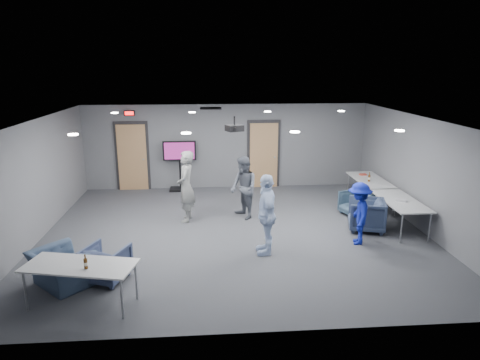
{
  "coord_description": "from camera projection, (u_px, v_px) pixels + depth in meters",
  "views": [
    {
      "loc": [
        -0.62,
        -9.56,
        3.87
      ],
      "look_at": [
        0.15,
        0.37,
        1.2
      ],
      "focal_mm": 32.0,
      "sensor_mm": 36.0,
      "label": 1
    }
  ],
  "objects": [
    {
      "name": "wrapper",
      "position": [
        401.0,
        200.0,
        10.23
      ],
      "size": [
        0.29,
        0.25,
        0.05
      ],
      "primitive_type": "cube",
      "rotation": [
        0.0,
        0.0,
        -0.44
      ],
      "color": "silver",
      "rests_on": "table_right_b"
    },
    {
      "name": "person_d",
      "position": [
        359.0,
        213.0,
        9.46
      ],
      "size": [
        0.73,
        1.01,
        1.41
      ],
      "primitive_type": "imported",
      "rotation": [
        0.0,
        0.0,
        -1.82
      ],
      "color": "navy",
      "rests_on": "floor"
    },
    {
      "name": "bottle_right",
      "position": [
        369.0,
        178.0,
        11.94
      ],
      "size": [
        0.07,
        0.07,
        0.27
      ],
      "color": "#502D0D",
      "rests_on": "table_right_a"
    },
    {
      "name": "table_right_b",
      "position": [
        400.0,
        201.0,
        10.35
      ],
      "size": [
        0.81,
        1.95,
        0.73
      ],
      "rotation": [
        0.0,
        0.0,
        1.57
      ],
      "color": "silver",
      "rests_on": "floor"
    },
    {
      "name": "door_right",
      "position": [
        264.0,
        155.0,
        13.87
      ],
      "size": [
        1.06,
        0.17,
        2.24
      ],
      "color": "black",
      "rests_on": "wall_back"
    },
    {
      "name": "chair_right_a",
      "position": [
        355.0,
        204.0,
        11.38
      ],
      "size": [
        0.88,
        0.87,
        0.63
      ],
      "primitive_type": "imported",
      "rotation": [
        0.0,
        0.0,
        -1.23
      ],
      "color": "#374B5F",
      "rests_on": "floor"
    },
    {
      "name": "person_c",
      "position": [
        266.0,
        214.0,
        8.93
      ],
      "size": [
        0.43,
        1.02,
        1.73
      ],
      "primitive_type": "imported",
      "rotation": [
        0.0,
        0.0,
        -1.58
      ],
      "color": "#C4D9FD",
      "rests_on": "floor"
    },
    {
      "name": "person_b",
      "position": [
        244.0,
        188.0,
        11.04
      ],
      "size": [
        0.87,
        0.97,
        1.63
      ],
      "primitive_type": "imported",
      "rotation": [
        0.0,
        0.0,
        -1.18
      ],
      "color": "#565C67",
      "rests_on": "floor"
    },
    {
      "name": "ceiling",
      "position": [
        235.0,
        120.0,
        9.55
      ],
      "size": [
        9.0,
        9.0,
        0.0
      ],
      "primitive_type": "plane",
      "rotation": [
        3.14,
        0.0,
        0.0
      ],
      "color": "white",
      "rests_on": "wall_back"
    },
    {
      "name": "chair_front_b",
      "position": [
        62.0,
        268.0,
        7.72
      ],
      "size": [
        1.35,
        1.34,
        0.66
      ],
      "primitive_type": "imported",
      "rotation": [
        0.0,
        0.0,
        2.38
      ],
      "color": "#3A4B65",
      "rests_on": "floor"
    },
    {
      "name": "exit_sign",
      "position": [
        129.0,
        113.0,
        13.18
      ],
      "size": [
        0.32,
        0.08,
        0.16
      ],
      "color": "black",
      "rests_on": "wall_back"
    },
    {
      "name": "projector",
      "position": [
        234.0,
        128.0,
        10.4
      ],
      "size": [
        0.47,
        0.45,
        0.37
      ],
      "rotation": [
        0.0,
        0.0,
        0.39
      ],
      "color": "black",
      "rests_on": "ceiling"
    },
    {
      "name": "door_left",
      "position": [
        132.0,
        157.0,
        13.56
      ],
      "size": [
        1.06,
        0.17,
        2.24
      ],
      "color": "black",
      "rests_on": "wall_back"
    },
    {
      "name": "wall_right",
      "position": [
        422.0,
        174.0,
        10.24
      ],
      "size": [
        0.02,
        8.0,
        2.7
      ],
      "primitive_type": "cube",
      "color": "slate",
      "rests_on": "floor"
    },
    {
      "name": "table_front_left",
      "position": [
        80.0,
        267.0,
        6.98
      ],
      "size": [
        1.92,
        1.13,
        0.73
      ],
      "rotation": [
        0.0,
        0.0,
        -0.22
      ],
      "color": "silver",
      "rests_on": "floor"
    },
    {
      "name": "chair_right_b",
      "position": [
        366.0,
        215.0,
        10.33
      ],
      "size": [
        1.03,
        1.02,
        0.77
      ],
      "primitive_type": "imported",
      "rotation": [
        0.0,
        0.0,
        -1.85
      ],
      "color": "#34405A",
      "rests_on": "floor"
    },
    {
      "name": "downlights",
      "position": [
        235.0,
        120.0,
        9.56
      ],
      "size": [
        6.18,
        3.78,
        0.02
      ],
      "color": "white",
      "rests_on": "ceiling"
    },
    {
      "name": "chair_front_a",
      "position": [
        106.0,
        263.0,
        7.9
      ],
      "size": [
        0.94,
        0.95,
        0.68
      ],
      "primitive_type": "imported",
      "rotation": [
        0.0,
        0.0,
        2.78
      ],
      "color": "#3A4464",
      "rests_on": "floor"
    },
    {
      "name": "bottle_front",
      "position": [
        86.0,
        263.0,
        6.81
      ],
      "size": [
        0.06,
        0.06,
        0.24
      ],
      "color": "#502D0D",
      "rests_on": "table_front_left"
    },
    {
      "name": "floor",
      "position": [
        235.0,
        232.0,
        10.25
      ],
      "size": [
        9.0,
        9.0,
        0.0
      ],
      "primitive_type": "plane",
      "color": "#3A3D42",
      "rests_on": "ground"
    },
    {
      "name": "table_right_a",
      "position": [
        370.0,
        181.0,
        12.18
      ],
      "size": [
        0.81,
        1.95,
        0.73
      ],
      "rotation": [
        0.0,
        0.0,
        1.57
      ],
      "color": "silver",
      "rests_on": "floor"
    },
    {
      "name": "wall_left",
      "position": [
        34.0,
        182.0,
        9.57
      ],
      "size": [
        0.02,
        8.0,
        2.7
      ],
      "primitive_type": "cube",
      "color": "slate",
      "rests_on": "floor"
    },
    {
      "name": "wall_back",
      "position": [
        227.0,
        147.0,
        13.75
      ],
      "size": [
        9.0,
        0.02,
        2.7
      ],
      "primitive_type": "cube",
      "color": "slate",
      "rests_on": "floor"
    },
    {
      "name": "tv_stand",
      "position": [
        180.0,
        163.0,
        13.51
      ],
      "size": [
        1.04,
        0.49,
        1.59
      ],
      "color": "black",
      "rests_on": "floor"
    },
    {
      "name": "snack_box",
      "position": [
        363.0,
        174.0,
        12.66
      ],
      "size": [
        0.21,
        0.15,
        0.04
      ],
      "primitive_type": "cube",
      "rotation": [
        0.0,
        0.0,
        0.13
      ],
      "color": "#B53D2D",
      "rests_on": "table_right_a"
    },
    {
      "name": "person_a",
      "position": [
        186.0,
        187.0,
        10.81
      ],
      "size": [
        0.51,
        0.71,
        1.82
      ],
      "primitive_type": "imported",
      "rotation": [
        0.0,
        0.0,
        -1.68
      ],
      "color": "gray",
      "rests_on": "floor"
    },
    {
      "name": "hvac_diffuser",
      "position": [
        211.0,
        108.0,
        12.22
      ],
      "size": [
        0.6,
        0.6,
        0.03
      ],
      "primitive_type": "cube",
      "color": "black",
      "rests_on": "ceiling"
    },
    {
      "name": "wall_front",
      "position": [
        253.0,
        250.0,
        6.05
      ],
      "size": [
        9.0,
        0.02,
        2.7
      ],
      "primitive_type": "cube",
      "color": "slate",
      "rests_on": "floor"
    }
  ]
}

